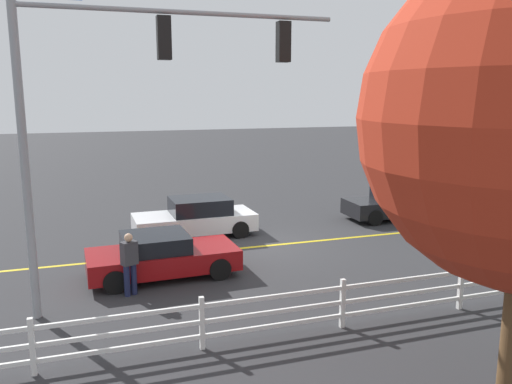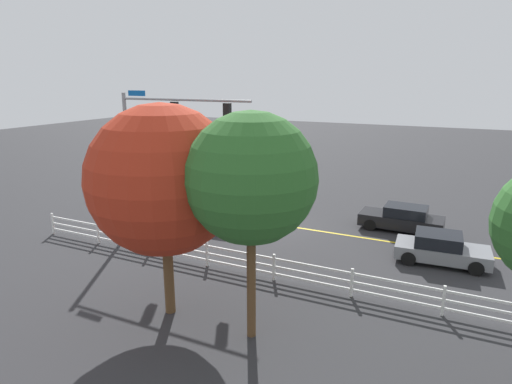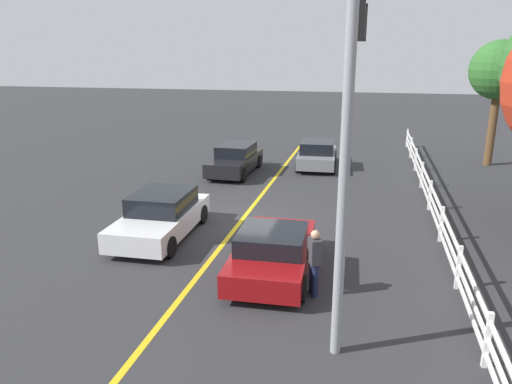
% 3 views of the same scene
% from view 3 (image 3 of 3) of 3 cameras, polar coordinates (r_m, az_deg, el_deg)
% --- Properties ---
extents(ground_plane, '(120.00, 120.00, 0.00)m').
position_cam_3_polar(ground_plane, '(16.94, -1.92, -3.63)').
color(ground_plane, '#2D2D30').
extents(lane_center_stripe, '(28.00, 0.16, 0.01)m').
position_cam_3_polar(lane_center_stripe, '(20.64, 0.96, 0.04)').
color(lane_center_stripe, gold).
rests_on(lane_center_stripe, ground_plane).
extents(signal_assembly, '(7.61, 0.38, 7.56)m').
position_cam_3_polar(signal_assembly, '(10.75, 11.49, 13.62)').
color(signal_assembly, gray).
rests_on(signal_assembly, ground_plane).
extents(car_0, '(4.50, 2.08, 1.44)m').
position_cam_3_polar(car_0, '(15.81, -11.14, -2.75)').
color(car_0, silver).
rests_on(car_0, ground_plane).
extents(car_1, '(4.44, 1.93, 1.42)m').
position_cam_3_polar(car_1, '(23.75, -2.46, 3.88)').
color(car_1, black).
rests_on(car_1, ground_plane).
extents(car_2, '(4.12, 2.12, 1.39)m').
position_cam_3_polar(car_2, '(25.17, 7.24, 4.42)').
color(car_2, slate).
rests_on(car_2, ground_plane).
extents(car_3, '(4.35, 2.15, 1.28)m').
position_cam_3_polar(car_3, '(12.99, 2.01, -7.02)').
color(car_3, maroon).
rests_on(car_3, ground_plane).
extents(pedestrian, '(0.47, 0.40, 1.69)m').
position_cam_3_polar(pedestrian, '(11.80, 6.93, -7.98)').
color(pedestrian, '#191E3F').
rests_on(pedestrian, ground_plane).
extents(white_rail_fence, '(26.10, 0.10, 1.15)m').
position_cam_3_polar(white_rail_fence, '(19.24, 19.88, -0.30)').
color(white_rail_fence, white).
rests_on(white_rail_fence, ground_plane).
extents(tree_2, '(2.97, 2.97, 6.38)m').
position_cam_3_polar(tree_2, '(27.86, 26.86, 12.60)').
color(tree_2, brown).
rests_on(tree_2, ground_plane).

